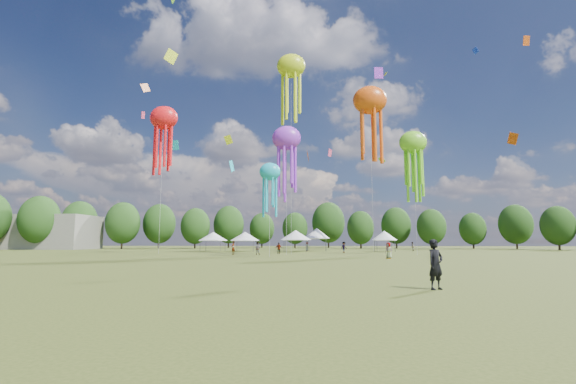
{
  "coord_description": "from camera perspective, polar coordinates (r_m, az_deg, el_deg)",
  "views": [
    {
      "loc": [
        2.57,
        -18.64,
        1.78
      ],
      "look_at": [
        -0.16,
        15.0,
        6.0
      ],
      "focal_mm": 24.83,
      "sensor_mm": 36.0,
      "label": 1
    }
  ],
  "objects": [
    {
      "name": "show_kites",
      "position": [
        64.51,
        4.3,
        9.81
      ],
      "size": [
        41.7,
        24.81,
        30.32
      ],
      "color": "#A332E1",
      "rests_on": "ground"
    },
    {
      "name": "hangar",
      "position": [
        117.39,
        -34.93,
        -4.77
      ],
      "size": [
        40.0,
        12.0,
        8.0
      ],
      "primitive_type": "cube",
      "color": "gray",
      "rests_on": "ground"
    },
    {
      "name": "observer_main",
      "position": [
        16.15,
        20.39,
        -9.69
      ],
      "size": [
        0.81,
        0.74,
        1.86
      ],
      "primitive_type": "imported",
      "rotation": [
        0.0,
        0.0,
        0.56
      ],
      "color": "black",
      "rests_on": "ground"
    },
    {
      "name": "spectators_far",
      "position": [
        65.03,
        5.63,
        -7.91
      ],
      "size": [
        30.38,
        35.73,
        1.9
      ],
      "color": "gray",
      "rests_on": "ground"
    },
    {
      "name": "spectator_near",
      "position": [
        54.25,
        -4.4,
        -8.07
      ],
      "size": [
        0.92,
        0.76,
        1.74
      ],
      "primitive_type": "imported",
      "rotation": [
        0.0,
        0.0,
        3.01
      ],
      "color": "gray",
      "rests_on": "ground"
    },
    {
      "name": "treeline",
      "position": [
        81.54,
        0.12,
        -3.78
      ],
      "size": [
        201.57,
        95.24,
        13.43
      ],
      "color": "#38281C",
      "rests_on": "ground"
    },
    {
      "name": "festival_tents",
      "position": [
        74.68,
        -0.43,
        -6.23
      ],
      "size": [
        37.36,
        11.81,
        4.38
      ],
      "color": "#47474C",
      "rests_on": "ground"
    },
    {
      "name": "ground",
      "position": [
        18.9,
        -3.28,
        -12.52
      ],
      "size": [
        300.0,
        300.0,
        0.0
      ],
      "primitive_type": "plane",
      "color": "#384416",
      "rests_on": "ground"
    },
    {
      "name": "small_kites",
      "position": [
        68.12,
        2.91,
        16.5
      ],
      "size": [
        79.5,
        62.6,
        41.06
      ],
      "color": "#A332E1",
      "rests_on": "ground"
    }
  ]
}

